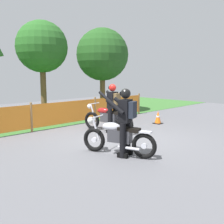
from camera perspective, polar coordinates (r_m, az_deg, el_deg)
The scene contains 10 objects.
ground at distance 8.28m, azimuth 1.58°, elevation -5.94°, with size 24.00×24.00×0.02m, color #5B5B60.
grass_verge at distance 13.58m, azimuth -18.96°, elevation -0.68°, with size 24.00×7.45×0.01m, color #386B2D.
barrier_fence at distance 10.30m, azimuth -9.96°, elevation -0.09°, with size 8.99×0.08×1.05m.
tree_near_right at distance 13.42m, azimuth -15.14°, elevation 13.57°, with size 2.50×2.50×4.59m.
tree_rightmost at distance 14.05m, azimuth -2.13°, elevation 12.43°, with size 2.75×2.75×4.42m.
motorcycle_lead at distance 6.57m, azimuth 1.21°, elevation -5.50°, with size 0.86×1.94×0.95m.
motorcycle_trailing at distance 9.21m, azimuth -1.02°, elevation -1.38°, with size 0.69×2.05×0.98m.
rider_lead at distance 6.38m, azimuth 3.02°, elevation -1.43°, with size 0.67×0.77×1.69m.
rider_trailing at distance 9.02m, azimuth 0.16°, elevation 1.47°, with size 0.63×0.74×1.69m.
traffic_cone at distance 10.84m, azimuth 10.05°, elevation -1.18°, with size 0.32×0.32×0.53m.
Camera 1 is at (-5.82, -5.52, 2.04)m, focal length 41.66 mm.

